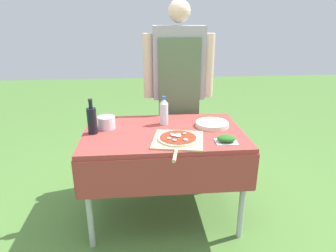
{
  "coord_description": "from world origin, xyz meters",
  "views": [
    {
      "loc": [
        -0.16,
        -2.15,
        1.6
      ],
      "look_at": [
        0.04,
        0.0,
        0.8
      ],
      "focal_mm": 32.0,
      "sensor_mm": 36.0,
      "label": 1
    }
  ],
  "objects": [
    {
      "name": "ground_plane",
      "position": [
        0.0,
        0.0,
        0.0
      ],
      "size": [
        12.0,
        12.0,
        0.0
      ],
      "primitive_type": "plane",
      "color": "#517F38"
    },
    {
      "name": "water_bottle",
      "position": [
        0.02,
        0.16,
        0.87
      ],
      "size": [
        0.07,
        0.07,
        0.24
      ],
      "color": "silver",
      "rests_on": "prep_table"
    },
    {
      "name": "oil_bottle",
      "position": [
        -0.53,
        -0.0,
        0.87
      ],
      "size": [
        0.07,
        0.07,
        0.27
      ],
      "color": "black",
      "rests_on": "prep_table"
    },
    {
      "name": "mixing_tub",
      "position": [
        -0.44,
        0.1,
        0.81
      ],
      "size": [
        0.14,
        0.14,
        0.1
      ],
      "primitive_type": "cylinder",
      "color": "silver",
      "rests_on": "prep_table"
    },
    {
      "name": "person_cook",
      "position": [
        0.19,
        0.6,
        1.02
      ],
      "size": [
        0.65,
        0.23,
        1.73
      ],
      "rotation": [
        0.0,
        0.0,
        3.1
      ],
      "color": "#70604C",
      "rests_on": "ground"
    },
    {
      "name": "herb_container",
      "position": [
        0.42,
        -0.26,
        0.78
      ],
      "size": [
        0.16,
        0.12,
        0.05
      ],
      "rotation": [
        0.0,
        0.0,
        -0.02
      ],
      "color": "silver",
      "rests_on": "prep_table"
    },
    {
      "name": "prep_table",
      "position": [
        0.0,
        0.0,
        0.67
      ],
      "size": [
        1.24,
        0.81,
        0.76
      ],
      "color": "#A83D38",
      "rests_on": "ground"
    },
    {
      "name": "plate_stack",
      "position": [
        0.4,
        0.07,
        0.78
      ],
      "size": [
        0.27,
        0.27,
        0.03
      ],
      "color": "beige",
      "rests_on": "prep_table"
    },
    {
      "name": "pizza_on_peel",
      "position": [
        0.09,
        -0.21,
        0.77
      ],
      "size": [
        0.42,
        0.54,
        0.05
      ],
      "rotation": [
        0.0,
        0.0,
        -0.2
      ],
      "color": "#D1B27F",
      "rests_on": "prep_table"
    }
  ]
}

